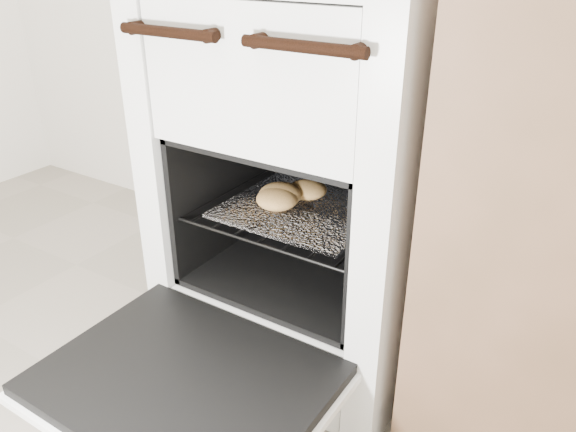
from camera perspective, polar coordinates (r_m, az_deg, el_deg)
name	(u,v)px	position (r m, az deg, el deg)	size (l,w,h in m)	color
stove	(321,174)	(1.31, 3.40, 4.27)	(0.59, 0.66, 0.90)	silver
oven_door	(185,382)	(1.09, -10.45, -16.30)	(0.53, 0.41, 0.04)	black
oven_rack	(307,208)	(1.28, 1.90, 0.79)	(0.43, 0.41, 0.01)	black
foil_sheet	(302,209)	(1.26, 1.44, 0.70)	(0.33, 0.29, 0.01)	white
baked_rolls	(287,194)	(1.27, -0.11, 2.20)	(0.16, 0.20, 0.05)	#E0A059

